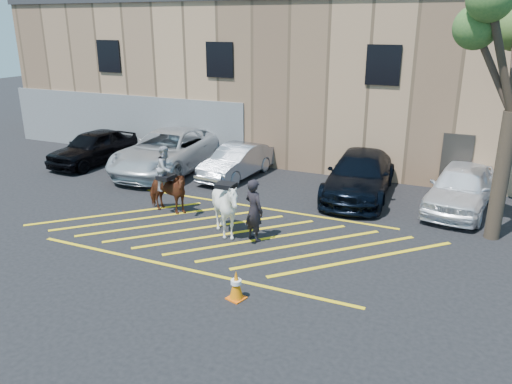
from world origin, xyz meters
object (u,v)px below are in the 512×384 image
at_px(car_black_suv, 94,147).
at_px(saddled_white, 226,208).
at_px(handler, 254,210).
at_px(traffic_cone, 236,285).
at_px(car_white_suv, 461,187).
at_px(mounted_bay, 167,186).
at_px(car_silver_sedan, 237,161).
at_px(car_white_pickup, 168,151).
at_px(car_blue_suv, 360,175).

bearing_deg(car_black_suv, saddled_white, -23.65).
bearing_deg(handler, car_black_suv, 0.67).
distance_m(handler, traffic_cone, 3.43).
height_order(handler, traffic_cone, handler).
relative_size(car_white_suv, mounted_bay, 2.01).
xyz_separation_m(car_black_suv, saddled_white, (9.29, -4.90, 0.14)).
bearing_deg(traffic_cone, handler, 107.17).
height_order(car_silver_sedan, car_white_suv, car_white_suv).
height_order(mounted_bay, traffic_cone, mounted_bay).
distance_m(car_white_suv, saddled_white, 8.22).
distance_m(car_white_pickup, car_blue_suv, 8.30).
relative_size(handler, traffic_cone, 2.57).
bearing_deg(car_black_suv, car_blue_suv, 6.57).
height_order(car_blue_suv, car_white_suv, car_white_suv).
bearing_deg(saddled_white, handler, 7.22).
height_order(handler, saddled_white, handler).
relative_size(car_black_suv, car_silver_sedan, 1.10).
relative_size(handler, saddled_white, 1.04).
height_order(car_black_suv, traffic_cone, car_black_suv).
distance_m(car_silver_sedan, saddled_white, 6.12).
bearing_deg(mounted_bay, handler, -13.71).
xyz_separation_m(car_white_pickup, car_white_suv, (11.80, 0.01, -0.09)).
distance_m(car_silver_sedan, handler, 6.41).
distance_m(car_white_suv, handler, 7.52).
xyz_separation_m(car_silver_sedan, mounted_bay, (-0.34, -4.64, 0.26)).
xyz_separation_m(mounted_bay, saddled_white, (2.74, -0.99, -0.02)).
bearing_deg(traffic_cone, car_blue_suv, 83.89).
bearing_deg(car_white_pickup, saddled_white, -46.70).
xyz_separation_m(car_black_suv, car_white_suv, (15.56, 0.42, 0.02)).
relative_size(car_blue_suv, saddled_white, 2.99).
distance_m(car_white_suv, traffic_cone, 9.54).
relative_size(car_blue_suv, handler, 2.89).
xyz_separation_m(car_white_suv, handler, (-5.42, -5.21, 0.15)).
xyz_separation_m(car_white_suv, mounted_bay, (-9.01, -4.33, 0.14)).
height_order(car_blue_suv, traffic_cone, car_blue_suv).
bearing_deg(car_white_pickup, traffic_cone, -51.67).
relative_size(car_black_suv, handler, 2.40).
relative_size(car_white_pickup, traffic_cone, 8.67).
height_order(handler, mounted_bay, mounted_bay).
bearing_deg(car_silver_sedan, car_black_suv, -167.84).
bearing_deg(car_white_suv, traffic_cone, -109.96).
bearing_deg(saddled_white, car_black_suv, 152.20).
height_order(car_white_pickup, car_silver_sedan, car_white_pickup).
bearing_deg(mounted_bay, car_white_pickup, 122.82).
bearing_deg(traffic_cone, car_white_pickup, 131.20).
xyz_separation_m(car_blue_suv, traffic_cone, (-0.91, -8.53, -0.42)).
xyz_separation_m(car_silver_sedan, car_white_suv, (8.67, -0.31, 0.12)).
xyz_separation_m(car_white_pickup, saddled_white, (5.53, -5.31, 0.03)).
xyz_separation_m(handler, mounted_bay, (-3.60, 0.88, -0.00)).
height_order(car_white_pickup, saddled_white, saddled_white).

